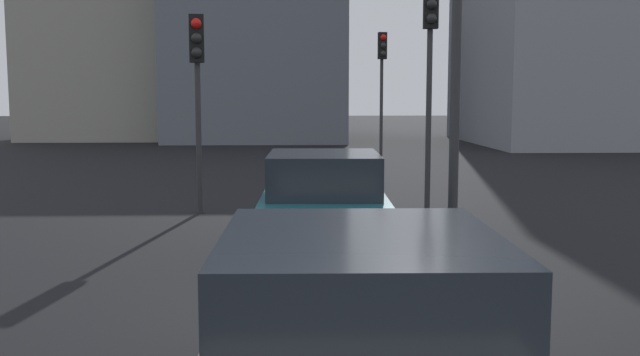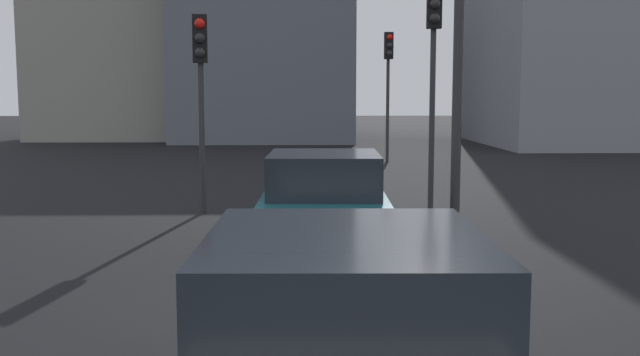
# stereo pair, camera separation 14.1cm
# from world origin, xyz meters

# --- Properties ---
(car_teal_lead) EXTENTS (4.10, 2.08, 1.48)m
(car_teal_lead) POSITION_xyz_m (9.80, -0.11, 0.72)
(car_teal_lead) COLOR #19606B
(car_teal_lead) RESTS_ON ground_plane
(traffic_light_near_left) EXTENTS (0.32, 0.30, 3.80)m
(traffic_light_near_left) POSITION_xyz_m (13.45, 2.12, 2.74)
(traffic_light_near_left) COLOR #2D2D30
(traffic_light_near_left) RESTS_ON ground_plane
(traffic_light_near_right) EXTENTS (0.33, 0.30, 4.40)m
(traffic_light_near_right) POSITION_xyz_m (24.09, -2.78, 3.15)
(traffic_light_near_right) COLOR #2D2D30
(traffic_light_near_right) RESTS_ON ground_plane
(traffic_light_far_left) EXTENTS (0.32, 0.29, 4.46)m
(traffic_light_far_left) POSITION_xyz_m (13.56, -2.36, 3.19)
(traffic_light_far_left) COLOR #2D2D30
(traffic_light_far_left) RESTS_ON ground_plane
(building_facade_center) EXTENTS (13.22, 8.71, 10.84)m
(building_facade_center) POSITION_xyz_m (39.18, 2.00, 5.42)
(building_facade_center) COLOR slate
(building_facade_center) RESTS_ON ground_plane
(building_facade_right) EXTENTS (8.29, 7.57, 13.14)m
(building_facade_right) POSITION_xyz_m (38.85, 10.00, 6.57)
(building_facade_right) COLOR gray
(building_facade_right) RESTS_ON ground_plane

